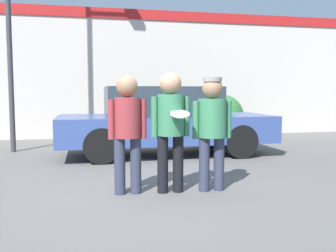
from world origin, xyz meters
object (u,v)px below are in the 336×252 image
object	(u,v)px
person_middle_with_frisbee	(171,121)
shrub	(222,116)
parked_car_near	(164,120)
person_left	(127,125)
person_right	(212,123)

from	to	relation	value
person_middle_with_frisbee	shrub	bearing A→B (deg)	63.09
parked_car_near	shrub	distance (m)	3.58
person_left	person_middle_with_frisbee	world-z (taller)	person_middle_with_frisbee
person_middle_with_frisbee	shrub	distance (m)	6.52
person_right	person_left	bearing A→B (deg)	175.54
person_middle_with_frisbee	parked_car_near	bearing A→B (deg)	79.69
person_left	parked_car_near	distance (m)	3.29
person_right	shrub	bearing A→B (deg)	68.02
person_right	shrub	size ratio (longest dim) A/B	1.21
person_left	person_right	world-z (taller)	person_left
person_middle_with_frisbee	person_left	bearing A→B (deg)	174.88
person_middle_with_frisbee	shrub	size ratio (longest dim) A/B	1.26
shrub	parked_car_near	bearing A→B (deg)	-131.61
person_left	shrub	distance (m)	6.76
parked_car_near	person_right	bearing A→B (deg)	-89.65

